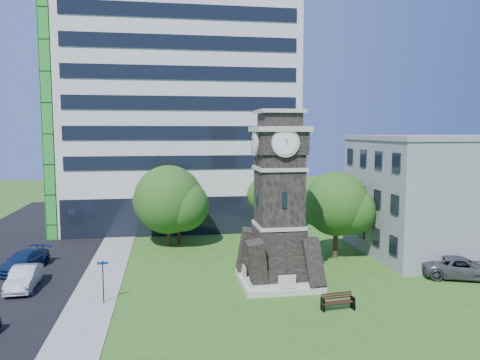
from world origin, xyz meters
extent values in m
plane|color=#315F1B|center=(0.00, 0.00, 0.00)|extent=(160.00, 160.00, 0.00)
cube|color=gray|center=(-9.50, 5.00, 0.03)|extent=(3.00, 70.00, 0.06)
cube|color=beige|center=(3.00, 2.00, 0.20)|extent=(5.40, 5.40, 0.40)
cube|color=beige|center=(3.00, 2.00, 0.55)|extent=(4.80, 4.80, 0.30)
cube|color=black|center=(3.00, 2.00, 7.20)|extent=(3.00, 3.00, 6.40)
cube|color=beige|center=(3.00, 2.00, 4.20)|extent=(3.25, 3.25, 0.25)
cube|color=beige|center=(3.00, 2.00, 8.20)|extent=(3.25, 3.25, 0.25)
cube|color=black|center=(3.00, 0.48, 6.20)|extent=(0.35, 0.08, 1.10)
cube|color=black|center=(3.00, 2.00, 10.00)|extent=(3.30, 3.30, 1.60)
cube|color=beige|center=(3.00, 2.00, 10.90)|extent=(3.70, 3.70, 0.35)
cylinder|color=white|center=(3.00, 0.23, 10.00)|extent=(1.56, 0.06, 1.56)
cylinder|color=white|center=(1.23, 2.00, 10.00)|extent=(0.06, 1.56, 1.56)
cube|color=black|center=(3.00, 2.00, 11.50)|extent=(2.60, 2.60, 0.90)
cube|color=beige|center=(3.00, 2.00, 12.10)|extent=(3.00, 3.00, 0.25)
cube|color=silver|center=(-3.00, 26.00, 14.00)|extent=(25.00, 15.00, 28.00)
cube|color=black|center=(-3.00, 18.80, 2.00)|extent=(24.50, 0.80, 4.00)
cube|color=gray|center=(20.00, 8.00, 5.00)|extent=(15.00, 12.00, 10.00)
cube|color=gray|center=(20.00, 8.00, 10.20)|extent=(15.20, 12.20, 0.40)
imported|color=#B5B7BE|center=(-14.49, 3.62, 0.76)|extent=(1.77, 4.65, 1.51)
imported|color=#12244F|center=(-15.79, 8.10, 0.74)|extent=(3.48, 5.48, 1.48)
imported|color=#494A4E|center=(16.62, 1.01, 0.78)|extent=(6.19, 4.42, 1.57)
cube|color=black|center=(4.40, -3.49, 0.39)|extent=(0.07, 0.50, 0.79)
cube|color=black|center=(6.31, -3.49, 0.39)|extent=(0.07, 0.50, 0.79)
cube|color=#312211|center=(5.36, -3.49, 0.50)|extent=(2.02, 0.54, 0.04)
cube|color=#312211|center=(5.36, -3.24, 0.82)|extent=(2.02, 0.04, 0.45)
cylinder|color=black|center=(-8.73, -0.22, 1.39)|extent=(0.07, 0.07, 2.78)
cube|color=navy|center=(-8.73, -0.22, 2.61)|extent=(0.67, 0.04, 0.17)
cylinder|color=#332114|center=(-4.57, 14.34, 1.28)|extent=(0.37, 0.37, 2.56)
sphere|color=#1D591A|center=(-4.57, 14.34, 4.40)|extent=(6.43, 6.43, 6.43)
sphere|color=#1D591A|center=(-3.28, 13.70, 3.91)|extent=(4.82, 4.82, 4.82)
sphere|color=#1D591A|center=(-5.69, 15.15, 4.12)|extent=(4.50, 4.50, 4.50)
cylinder|color=#332114|center=(-3.64, 14.87, 1.23)|extent=(0.34, 0.34, 2.45)
sphere|color=#2E5318|center=(-3.64, 14.87, 4.22)|extent=(5.07, 5.07, 5.07)
sphere|color=#2E5318|center=(-2.63, 14.37, 3.75)|extent=(3.80, 3.80, 3.80)
sphere|color=#2E5318|center=(-4.53, 15.51, 3.95)|extent=(3.55, 3.55, 3.55)
cylinder|color=#332114|center=(5.48, 19.49, 1.19)|extent=(0.33, 0.33, 2.39)
sphere|color=#1F5318|center=(5.48, 19.49, 4.11)|extent=(4.28, 4.28, 4.28)
sphere|color=#1F5318|center=(6.34, 19.06, 3.65)|extent=(3.21, 3.21, 3.21)
sphere|color=#1F5318|center=(4.73, 20.02, 3.85)|extent=(3.00, 3.00, 3.00)
cylinder|color=#332114|center=(9.50, 8.05, 1.35)|extent=(0.41, 0.41, 2.69)
sphere|color=#225C1B|center=(9.50, 8.05, 4.63)|extent=(5.50, 5.50, 5.50)
sphere|color=#225C1B|center=(10.60, 7.50, 4.11)|extent=(4.13, 4.13, 4.13)
sphere|color=#225C1B|center=(8.54, 8.73, 4.34)|extent=(3.85, 3.85, 3.85)
camera|label=1|loc=(-4.72, -29.47, 10.74)|focal=35.00mm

